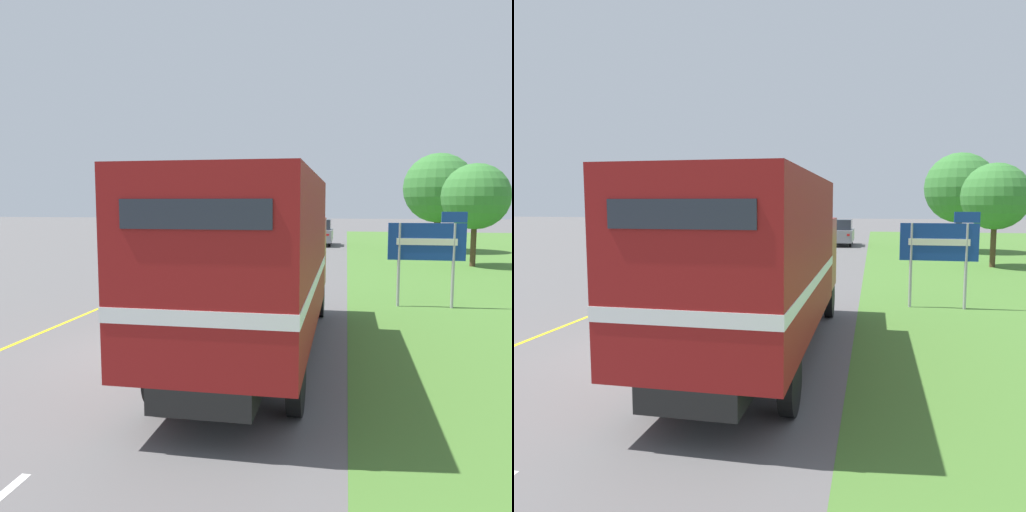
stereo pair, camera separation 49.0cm
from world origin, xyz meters
TOP-DOWN VIEW (x-y plane):
  - ground_plane at (0.00, 0.00)m, footprint 200.00×200.00m
  - edge_line_yellow at (-3.70, 16.60)m, footprint 0.12×63.32m
  - centre_dash_near at (0.00, 0.15)m, footprint 0.12×2.60m
  - centre_dash_mid_a at (0.00, 6.75)m, footprint 0.12×2.60m
  - centre_dash_mid_b at (0.00, 13.35)m, footprint 0.12×2.60m
  - centre_dash_far at (0.00, 19.95)m, footprint 0.12×2.60m
  - centre_dash_farthest at (0.00, 26.55)m, footprint 0.12×2.60m
  - horse_trailer_truck at (1.86, -0.31)m, footprint 2.52×8.95m
  - lead_car_white at (-1.62, 16.43)m, footprint 1.80×4.13m
  - lead_car_grey_ahead at (1.69, 28.20)m, footprint 1.80×4.43m
  - lead_car_blue_ahead at (-1.98, 38.21)m, footprint 1.80×4.07m
  - highway_sign at (6.07, 5.58)m, footprint 2.27×0.09m
  - roadside_tree_mid at (9.95, 16.52)m, footprint 3.30×3.30m
  - roadside_tree_far at (9.57, 24.65)m, footprint 4.57×4.57m

SIDE VIEW (x-z plane):
  - ground_plane at x=0.00m, z-range 0.00..0.00m
  - edge_line_yellow at x=-3.70m, z-range 0.00..0.01m
  - centre_dash_near at x=0.00m, z-range 0.00..0.01m
  - centre_dash_mid_a at x=0.00m, z-range 0.00..0.01m
  - centre_dash_mid_b at x=0.00m, z-range 0.00..0.01m
  - centre_dash_far at x=0.00m, z-range 0.00..0.01m
  - centre_dash_farthest at x=0.00m, z-range 0.00..0.01m
  - lead_car_blue_ahead at x=-1.98m, z-range 0.00..1.96m
  - lead_car_grey_ahead at x=1.69m, z-range 0.00..1.99m
  - lead_car_white at x=-1.62m, z-range -0.01..2.09m
  - highway_sign at x=6.07m, z-range 0.46..3.38m
  - horse_trailer_truck at x=1.86m, z-range 0.21..3.87m
  - roadside_tree_mid at x=9.95m, z-range 0.93..6.10m
  - roadside_tree_far at x=9.57m, z-range 0.95..7.43m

